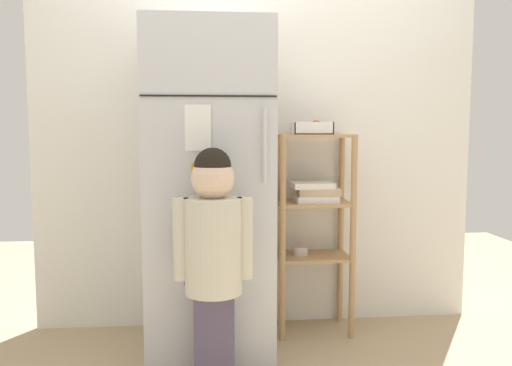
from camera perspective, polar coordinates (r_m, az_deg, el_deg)
The scene contains 6 objects.
ground_plane at distance 3.05m, azimuth 0.91°, elevation -17.49°, with size 6.00×6.00×0.00m, color tan.
kitchen_wall_back at distance 3.19m, azimuth 0.17°, elevation 4.39°, with size 2.71×0.03×2.26m, color silver.
refrigerator at distance 2.82m, azimuth -5.15°, elevation -0.89°, with size 0.65×0.71×1.76m.
child_standing at distance 2.38m, azimuth -4.73°, elevation -6.83°, with size 0.36×0.27×1.13m.
pantry_shelf_unit at distance 3.09m, azimuth 6.37°, elevation -3.01°, with size 0.44×0.31×1.18m.
fruit_bin at distance 3.07m, azimuth 6.17°, elevation 6.00°, with size 0.23×0.16×0.08m.
Camera 1 is at (-0.31, -2.78, 1.20)m, focal length 36.28 mm.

